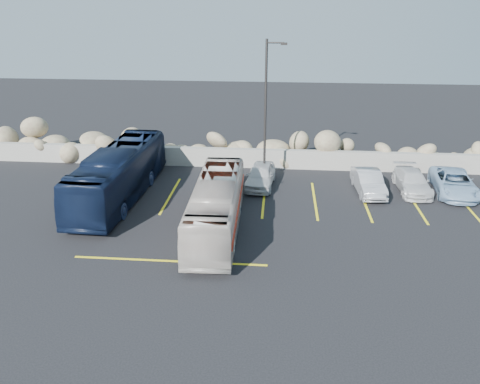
# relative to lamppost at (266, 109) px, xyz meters

# --- Properties ---
(ground) EXTENTS (90.00, 90.00, 0.00)m
(ground) POSITION_rel_lamppost_xyz_m (-2.56, -9.50, -4.30)
(ground) COLOR black
(ground) RESTS_ON ground
(seawall) EXTENTS (60.00, 0.40, 1.20)m
(seawall) POSITION_rel_lamppost_xyz_m (-2.56, 2.50, -3.70)
(seawall) COLOR gray
(seawall) RESTS_ON ground
(riprap_pile) EXTENTS (54.00, 2.80, 2.60)m
(riprap_pile) POSITION_rel_lamppost_xyz_m (-2.56, 3.70, -3.00)
(riprap_pile) COLOR #927B60
(riprap_pile) RESTS_ON ground
(parking_lines) EXTENTS (18.16, 9.36, 0.01)m
(parking_lines) POSITION_rel_lamppost_xyz_m (2.09, -3.93, -4.29)
(parking_lines) COLOR yellow
(parking_lines) RESTS_ON ground
(lamppost) EXTENTS (1.14, 0.18, 8.00)m
(lamppost) POSITION_rel_lamppost_xyz_m (0.00, 0.00, 0.00)
(lamppost) COLOR #2D2A28
(lamppost) RESTS_ON ground
(vintage_bus) EXTENTS (2.18, 8.56, 2.37)m
(vintage_bus) POSITION_rel_lamppost_xyz_m (-2.00, -6.28, -3.11)
(vintage_bus) COLOR beige
(vintage_bus) RESTS_ON ground
(tour_coach) EXTENTS (2.65, 9.88, 2.73)m
(tour_coach) POSITION_rel_lamppost_xyz_m (-7.63, -3.00, -2.93)
(tour_coach) COLOR black
(tour_coach) RESTS_ON ground
(car_a) EXTENTS (1.81, 3.82, 1.26)m
(car_a) POSITION_rel_lamppost_xyz_m (-0.23, -0.66, -3.67)
(car_a) COLOR silver
(car_a) RESTS_ON ground
(car_b) EXTENTS (1.53, 3.79, 1.22)m
(car_b) POSITION_rel_lamppost_xyz_m (5.72, -1.14, -3.68)
(car_b) COLOR #AEAFB3
(car_b) RESTS_ON ground
(car_c) EXTENTS (1.62, 3.88, 1.12)m
(car_c) POSITION_rel_lamppost_xyz_m (8.17, -0.71, -3.74)
(car_c) COLOR silver
(car_c) RESTS_ON ground
(car_d) EXTENTS (2.43, 4.57, 1.22)m
(car_d) POSITION_rel_lamppost_xyz_m (10.37, -0.85, -3.68)
(car_d) COLOR #98B9D8
(car_d) RESTS_ON ground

